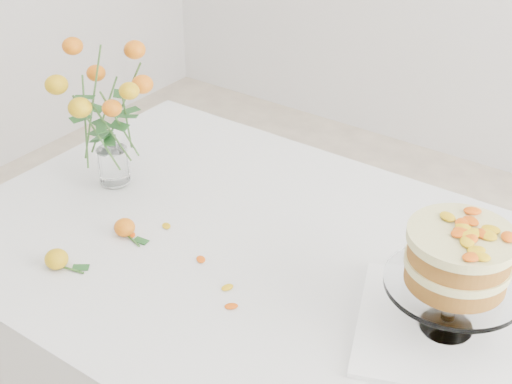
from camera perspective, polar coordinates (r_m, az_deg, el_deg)
table at (r=1.54m, az=1.56°, el=-7.64°), size 1.43×0.93×0.76m
napkin at (r=1.36m, az=14.89°, el=-10.55°), size 0.41×0.41×0.01m
cake_stand at (r=1.27m, az=15.82°, el=-5.46°), size 0.24×0.24×0.22m
rose_vase at (r=1.67m, az=-11.95°, el=7.16°), size 0.26×0.26×0.37m
loose_rose_near at (r=1.51m, az=-15.66°, el=-5.19°), size 0.09×0.05×0.04m
loose_rose_far at (r=1.57m, az=-10.46°, el=-2.81°), size 0.08×0.05×0.04m
stray_petal_a at (r=1.48m, az=-4.43°, el=-5.40°), size 0.03×0.02×0.00m
stray_petal_b at (r=1.41m, az=-2.31°, el=-7.64°), size 0.03×0.02×0.00m
stray_petal_c at (r=1.37m, az=-2.00°, el=-9.13°), size 0.03×0.02×0.00m
stray_petal_d at (r=1.59m, az=-7.18°, el=-2.72°), size 0.03×0.02×0.00m
stray_petal_e at (r=1.58m, az=-9.97°, el=-3.39°), size 0.03×0.02×0.00m
stray_petal_f at (r=1.33m, az=10.57°, el=-11.30°), size 0.03×0.02×0.00m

